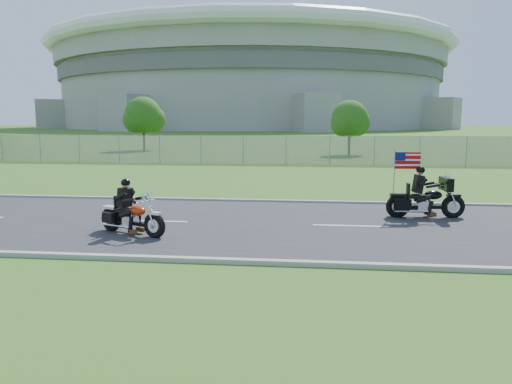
# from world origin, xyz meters

# --- Properties ---
(ground) EXTENTS (420.00, 420.00, 0.00)m
(ground) POSITION_xyz_m (0.00, 0.00, 0.00)
(ground) COLOR #325C1C
(ground) RESTS_ON ground
(road) EXTENTS (120.00, 8.00, 0.04)m
(road) POSITION_xyz_m (0.00, 0.00, 0.02)
(road) COLOR #28282B
(road) RESTS_ON ground
(curb_north) EXTENTS (120.00, 0.18, 0.12)m
(curb_north) POSITION_xyz_m (0.00, 4.05, 0.05)
(curb_north) COLOR #9E9B93
(curb_north) RESTS_ON ground
(curb_south) EXTENTS (120.00, 0.18, 0.12)m
(curb_south) POSITION_xyz_m (0.00, -4.05, 0.05)
(curb_south) COLOR #9E9B93
(curb_south) RESTS_ON ground
(fence) EXTENTS (60.00, 0.03, 2.00)m
(fence) POSITION_xyz_m (-5.00, 20.00, 1.00)
(fence) COLOR gray
(fence) RESTS_ON ground
(stadium) EXTENTS (140.40, 140.40, 29.20)m
(stadium) POSITION_xyz_m (-20.00, 170.00, 15.58)
(stadium) COLOR #A3A099
(stadium) RESTS_ON ground
(tree_fence_near) EXTENTS (3.52, 3.28, 4.75)m
(tree_fence_near) POSITION_xyz_m (6.04, 30.04, 2.97)
(tree_fence_near) COLOR #382316
(tree_fence_near) RESTS_ON ground
(tree_fence_mid) EXTENTS (3.96, 3.69, 5.30)m
(tree_fence_mid) POSITION_xyz_m (-13.95, 34.04, 3.30)
(tree_fence_mid) COLOR #382316
(tree_fence_mid) RESTS_ON ground
(motorcycle_lead) EXTENTS (2.17, 1.18, 1.56)m
(motorcycle_lead) POSITION_xyz_m (-2.02, -1.70, 0.50)
(motorcycle_lead) COLOR black
(motorcycle_lead) RESTS_ON ground
(motorcycle_follow) EXTENTS (2.50, 0.83, 2.09)m
(motorcycle_follow) POSITION_xyz_m (6.43, 1.57, 0.57)
(motorcycle_follow) COLOR black
(motorcycle_follow) RESTS_ON ground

